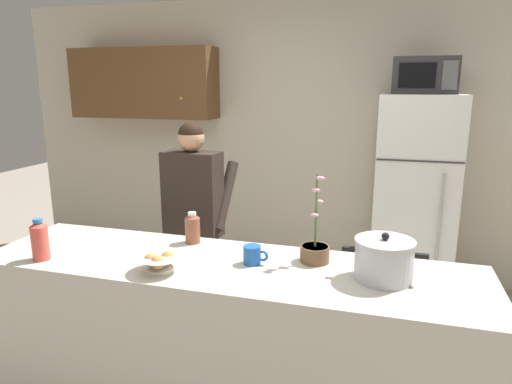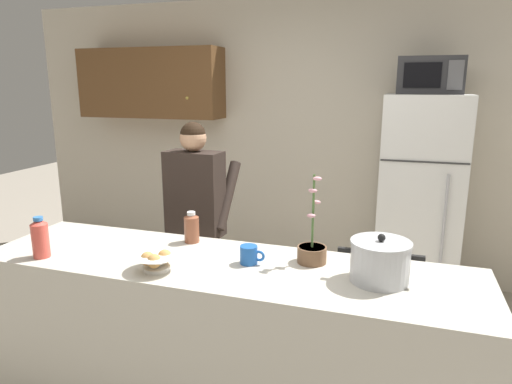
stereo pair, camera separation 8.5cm
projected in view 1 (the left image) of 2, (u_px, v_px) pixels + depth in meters
name	position (u px, v px, depth m)	size (l,w,h in m)	color
back_wall_unit	(281.00, 130.00, 4.40)	(6.00, 0.48, 2.60)	beige
kitchen_island	(227.00, 344.00, 2.43)	(2.60, 0.68, 0.92)	beige
refrigerator	(414.00, 200.00, 3.79)	(0.64, 0.68, 1.74)	white
microwave	(424.00, 76.00, 3.54)	(0.48, 0.37, 0.28)	#2D2D30
person_near_pot	(194.00, 207.00, 3.21)	(0.50, 0.42, 1.56)	black
cooking_pot	(384.00, 260.00, 2.12)	(0.39, 0.28, 0.23)	silver
coffee_mug	(253.00, 255.00, 2.31)	(0.13, 0.09, 0.10)	#1E59B2
bread_bowl	(160.00, 262.00, 2.21)	(0.23, 0.23, 0.10)	white
bottle_near_edge	(192.00, 228.00, 2.61)	(0.09, 0.09, 0.18)	brown
bottle_mid_counter	(40.00, 240.00, 2.35)	(0.09, 0.09, 0.22)	#D84C3F
potted_orchid	(315.00, 250.00, 2.33)	(0.15, 0.15, 0.46)	brown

